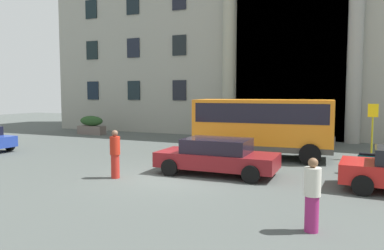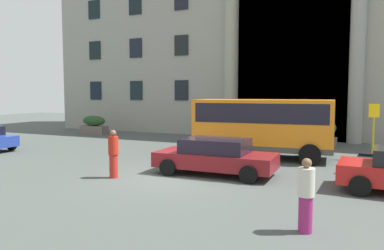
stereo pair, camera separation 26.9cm
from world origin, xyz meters
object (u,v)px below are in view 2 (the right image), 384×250
(bus_stop_sign, at_px, (374,125))
(hedge_planter_far_west, at_px, (263,131))
(hedge_planter_west, at_px, (208,129))
(pedestrian_child_trailing, at_px, (113,154))
(hedge_planter_entrance_right, at_px, (94,125))
(hedge_planter_entrance_left, at_px, (318,133))
(pedestrian_woman_with_bag, at_px, (306,195))
(orange_minibus, at_px, (263,123))
(parked_coupe_end, at_px, (215,156))
(motorcycle_far_end, at_px, (370,164))

(bus_stop_sign, bearing_deg, hedge_planter_far_west, 147.66)
(hedge_planter_west, bearing_deg, pedestrian_child_trailing, -85.11)
(hedge_planter_west, bearing_deg, hedge_planter_entrance_right, -179.81)
(hedge_planter_entrance_left, distance_m, hedge_planter_entrance_right, 15.75)
(hedge_planter_entrance_left, xyz_separation_m, hedge_planter_west, (-6.69, -0.37, -0.03))
(pedestrian_child_trailing, relative_size, pedestrian_woman_with_bag, 1.05)
(hedge_planter_far_west, bearing_deg, bus_stop_sign, -32.34)
(orange_minibus, bearing_deg, pedestrian_woman_with_bag, -74.84)
(bus_stop_sign, height_order, hedge_planter_west, bus_stop_sign)
(orange_minibus, bearing_deg, hedge_planter_entrance_left, 65.61)
(hedge_planter_entrance_right, bearing_deg, parked_coupe_end, -34.87)
(bus_stop_sign, distance_m, parked_coupe_end, 7.96)
(hedge_planter_entrance_left, bearing_deg, parked_coupe_end, -105.43)
(orange_minibus, bearing_deg, hedge_planter_west, 130.25)
(orange_minibus, xyz_separation_m, pedestrian_child_trailing, (-3.82, -6.36, -0.76))
(orange_minibus, height_order, hedge_planter_west, orange_minibus)
(hedge_planter_entrance_right, xyz_separation_m, pedestrian_woman_with_bag, (16.99, -13.79, 0.16))
(orange_minibus, xyz_separation_m, hedge_planter_west, (-4.78, 4.85, -0.90))
(hedge_planter_entrance_left, relative_size, hedge_planter_entrance_right, 0.99)
(hedge_planter_west, distance_m, pedestrian_woman_with_bag, 15.93)
(pedestrian_child_trailing, bearing_deg, parked_coupe_end, 68.56)
(parked_coupe_end, bearing_deg, orange_minibus, 79.42)
(hedge_planter_far_west, xyz_separation_m, pedestrian_child_trailing, (-2.51, -11.63, 0.12))
(bus_stop_sign, relative_size, hedge_planter_entrance_right, 1.24)
(hedge_planter_west, xyz_separation_m, parked_coupe_end, (4.06, -9.17, -0.04))
(hedge_planter_entrance_left, relative_size, pedestrian_woman_with_bag, 1.24)
(hedge_planter_far_west, xyz_separation_m, pedestrian_woman_with_bag, (4.47, -14.23, 0.07))
(bus_stop_sign, bearing_deg, pedestrian_child_trailing, -137.27)
(parked_coupe_end, height_order, motorcycle_far_end, parked_coupe_end)
(motorcycle_far_end, bearing_deg, bus_stop_sign, 92.63)
(pedestrian_child_trailing, bearing_deg, orange_minibus, 94.12)
(pedestrian_child_trailing, bearing_deg, pedestrian_woman_with_bag, 14.64)
(orange_minibus, relative_size, hedge_planter_entrance_left, 3.15)
(bus_stop_sign, height_order, parked_coupe_end, bus_stop_sign)
(motorcycle_far_end, bearing_deg, pedestrian_child_trailing, -148.87)
(hedge_planter_entrance_right, relative_size, pedestrian_child_trailing, 1.19)
(hedge_planter_entrance_left, bearing_deg, hedge_planter_entrance_right, -178.53)
(orange_minibus, distance_m, bus_stop_sign, 4.90)
(hedge_planter_entrance_right, bearing_deg, bus_stop_sign, -10.26)
(bus_stop_sign, relative_size, pedestrian_woman_with_bag, 1.56)
(hedge_planter_entrance_left, xyz_separation_m, pedestrian_child_trailing, (-5.73, -11.59, 0.11))
(orange_minibus, bearing_deg, hedge_planter_entrance_right, 156.49)
(motorcycle_far_end, bearing_deg, pedestrian_woman_with_bag, -96.53)
(hedge_planter_entrance_left, relative_size, hedge_planter_far_west, 1.31)
(motorcycle_far_end, relative_size, pedestrian_child_trailing, 1.22)
(motorcycle_far_end, bearing_deg, hedge_planter_west, 147.50)
(hedge_planter_entrance_left, relative_size, hedge_planter_west, 1.34)
(parked_coupe_end, height_order, pedestrian_child_trailing, pedestrian_child_trailing)
(orange_minibus, xyz_separation_m, hedge_planter_far_west, (-1.31, 5.26, -0.88))
(hedge_planter_west, bearing_deg, bus_stop_sign, -19.68)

